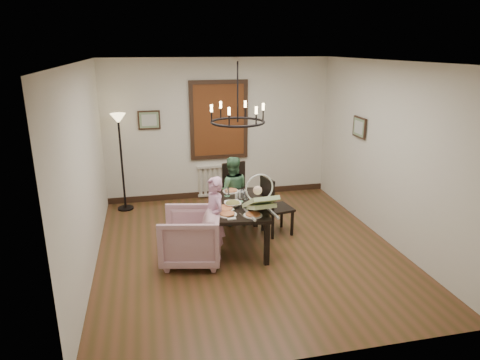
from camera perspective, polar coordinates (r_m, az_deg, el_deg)
name	(u,v)px	position (r m, az deg, el deg)	size (l,w,h in m)	color
room_shell	(242,155)	(6.56, 0.31, 3.32)	(4.51, 5.00, 2.81)	brown
dining_table	(238,208)	(6.60, -0.29, -3.77)	(1.03, 1.59, 0.70)	black
chair_far	(238,192)	(7.65, -0.22, -1.58)	(0.45, 0.45, 1.01)	black
chair_right	(278,205)	(7.08, 5.05, -3.32)	(0.44, 0.44, 1.00)	black
armchair	(191,237)	(6.22, -6.62, -7.53)	(0.83, 0.86, 0.78)	#C496AB
elderly_woman	(214,225)	(6.27, -3.44, -5.99)	(0.37, 0.25, 1.03)	#CF92B4
seated_man	(232,197)	(7.41, -1.10, -2.23)	(0.49, 0.38, 1.01)	#487951
baby_bouncer	(260,200)	(6.11, 2.72, -2.73)	(0.44, 0.61, 0.40)	beige
salad_bowl	(233,204)	(6.43, -0.98, -3.19)	(0.31, 0.31, 0.08)	white
pizza_platter	(224,209)	(6.29, -2.19, -3.86)	(0.29, 0.29, 0.04)	tan
drinking_glass	(246,196)	(6.68, 0.80, -2.17)	(0.06, 0.06, 0.12)	silver
window_blinds	(219,120)	(8.53, -2.83, 7.97)	(1.00, 0.03, 1.40)	#5B3012
radiator	(220,180)	(8.84, -2.73, -0.02)	(0.92, 0.12, 0.62)	silver
picture_back	(149,120)	(8.42, -12.02, 7.83)	(0.42, 0.03, 0.36)	black
picture_right	(359,127)	(7.77, 15.63, 6.78)	(0.42, 0.03, 0.36)	black
floor_lamp	(122,164)	(8.27, -15.47, 2.09)	(0.30, 0.30, 1.80)	black
chandelier	(238,122)	(6.24, -0.31, 7.74)	(0.80, 0.80, 0.04)	black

